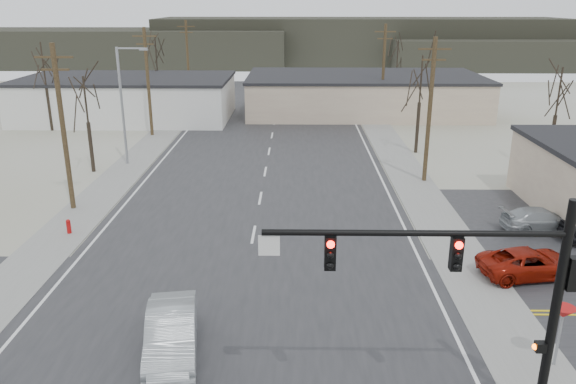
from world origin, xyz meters
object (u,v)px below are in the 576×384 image
(car_far_b, at_px, (281,92))
(car_parked_silver, at_px, (541,220))
(fire_hydrant, at_px, (69,226))
(car_far_a, at_px, (330,104))
(traffic_signal_mast, at_px, (492,283))
(sedan_crossing, at_px, (171,333))
(car_parked_red, at_px, (529,263))

(car_far_b, xyz_separation_m, car_parked_silver, (15.83, -45.63, -0.01))
(fire_hydrant, height_order, car_far_a, car_far_a)
(traffic_signal_mast, height_order, sedan_crossing, traffic_signal_mast)
(car_far_b, bearing_deg, traffic_signal_mast, -86.87)
(sedan_crossing, bearing_deg, car_far_b, 78.23)
(sedan_crossing, distance_m, car_parked_red, 16.60)
(traffic_signal_mast, distance_m, car_far_b, 61.28)
(fire_hydrant, bearing_deg, car_parked_red, -11.31)
(traffic_signal_mast, distance_m, car_parked_red, 11.61)
(sedan_crossing, distance_m, car_far_b, 57.50)
(car_far_b, xyz_separation_m, car_parked_red, (13.03, -51.14, 0.01))
(car_far_a, xyz_separation_m, car_far_b, (-6.01, 9.51, -0.09))
(fire_hydrant, bearing_deg, car_far_a, 66.09)
(car_parked_red, relative_size, car_parked_silver, 1.07)
(car_far_a, bearing_deg, car_far_b, -50.56)
(car_far_a, distance_m, car_parked_silver, 37.44)
(traffic_signal_mast, relative_size, car_parked_silver, 2.03)
(traffic_signal_mast, relative_size, sedan_crossing, 1.78)
(fire_hydrant, relative_size, car_parked_silver, 0.20)
(sedan_crossing, bearing_deg, car_parked_silver, 23.64)
(car_parked_red, bearing_deg, sedan_crossing, 102.39)
(traffic_signal_mast, bearing_deg, car_parked_red, 60.82)
(traffic_signal_mast, relative_size, car_far_b, 2.40)
(car_far_a, bearing_deg, car_parked_red, 106.73)
(sedan_crossing, bearing_deg, fire_hydrant, 116.77)
(traffic_signal_mast, height_order, car_far_b, traffic_signal_mast)
(sedan_crossing, bearing_deg, car_parked_red, 12.91)
(fire_hydrant, xyz_separation_m, sedan_crossing, (8.06, -11.00, 0.42))
(fire_hydrant, distance_m, car_far_b, 47.60)
(fire_hydrant, xyz_separation_m, car_far_a, (16.38, 36.95, 0.32))
(car_parked_red, bearing_deg, car_parked_silver, -36.91)
(sedan_crossing, relative_size, car_far_a, 1.00)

